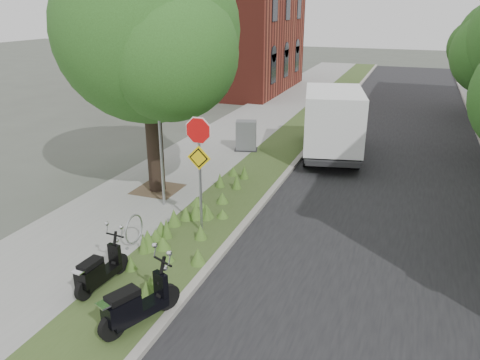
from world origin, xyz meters
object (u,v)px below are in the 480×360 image
object	(u,v)px
scooter_near	(97,274)
utility_cabinet	(246,136)
box_truck	(332,120)
sign_assembly	(199,152)
scooter_far	(132,309)

from	to	relation	value
scooter_near	utility_cabinet	size ratio (longest dim) A/B	1.29
scooter_near	box_truck	world-z (taller)	box_truck
sign_assembly	scooter_near	xyz separation A→B (m)	(-0.90, -3.23, -1.84)
sign_assembly	utility_cabinet	size ratio (longest dim) A/B	2.63
scooter_near	scooter_far	distance (m)	1.61
sign_assembly	scooter_near	size ratio (longest dim) A/B	2.04
scooter_far	scooter_near	bearing A→B (deg)	149.53
box_truck	utility_cabinet	distance (m)	3.51
scooter_far	utility_cabinet	distance (m)	11.57
sign_assembly	box_truck	bearing A→B (deg)	76.42
scooter_near	utility_cabinet	xyz separation A→B (m)	(-0.50, 10.60, 0.22)
sign_assembly	box_truck	size ratio (longest dim) A/B	0.59
scooter_near	utility_cabinet	bearing A→B (deg)	92.70
sign_assembly	box_truck	distance (m)	8.33
box_truck	scooter_far	bearing A→B (deg)	-96.89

